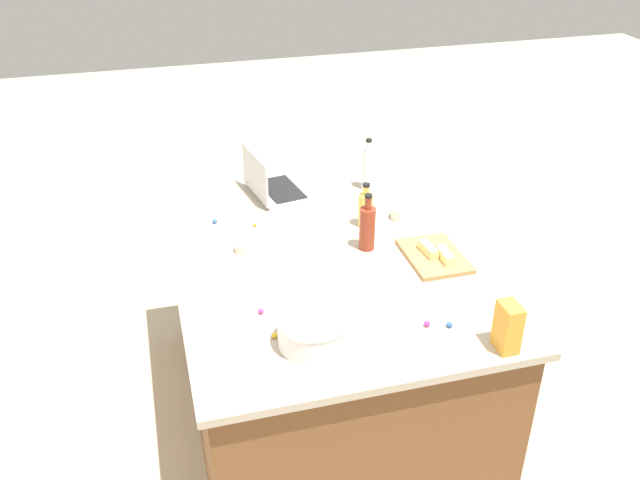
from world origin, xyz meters
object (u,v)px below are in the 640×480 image
Objects in this scene: butter_stick_left at (445,255)px; butter_stick_right at (428,249)px; bottle_vinegar at (368,169)px; ramekin_small at (245,247)px; bottle_soy at (367,227)px; bottle_oil at (365,209)px; mixing_bowl_large at (313,330)px; laptop at (271,186)px; ramekin_medium at (403,213)px; candy_bag at (508,327)px; cutting_board at (434,256)px.

butter_stick_right is at bearing 37.34° from butter_stick_left.
bottle_vinegar reaches higher than ramekin_small.
bottle_oil is at bearing -16.45° from bottle_soy.
laptop is at bearing -4.71° from mixing_bowl_large.
ramekin_medium is 0.59× the size of candy_bag.
ramekin_medium is (0.39, 0.02, -0.01)m from butter_stick_left.
ramekin_medium is at bearing -84.18° from bottle_oil.
bottle_oil reaches higher than ramekin_small.
bottle_vinegar is 0.72m from butter_stick_left.
bottle_vinegar reaches higher than mixing_bowl_large.
ramekin_small is (-0.47, 0.21, -0.03)m from laptop.
bottle_soy is (-0.58, -0.27, 0.05)m from laptop.
ramekin_small is at bearing 71.04° from cutting_board.
ramekin_small is 1.09m from candy_bag.
bottle_oil reaches higher than mixing_bowl_large.
bottle_soy reaches higher than candy_bag.
bottle_oil is 1.16× the size of candy_bag.
bottle_vinegar is 0.34m from ramekin_medium.
ramekin_medium is at bearing -82.22° from ramekin_small.
candy_bag is (-0.53, 0.02, 0.05)m from butter_stick_left.
laptop is 0.46m from bottle_vinegar.
butter_stick_right is (-0.31, -0.16, -0.04)m from bottle_oil.
bottle_oil is 0.35m from butter_stick_right.
bottle_soy is at bearing 161.15° from bottle_vinegar.
ramekin_medium is at bearing 3.66° from butter_stick_left.
bottle_soy is at bearing 58.58° from butter_stick_right.
ramekin_small is (0.23, 0.69, -0.02)m from butter_stick_right.
butter_stick_left and butter_stick_right have the same top height.
bottle_soy reaches higher than butter_stick_right.
laptop is at bearing -23.74° from ramekin_small.
butter_stick_left is at bearing -153.58° from cutting_board.
cutting_board is at bearing -108.96° from ramekin_small.
laptop reaches higher than mixing_bowl_large.
laptop is at bearing 21.30° from candy_bag.
butter_stick_right is (-0.66, -0.03, -0.06)m from bottle_vinegar.
butter_stick_right is (0.01, 0.02, 0.03)m from cutting_board.
mixing_bowl_large is at bearing 72.75° from candy_bag.
ramekin_small is 0.47× the size of candy_bag.
ramekin_medium is at bearing -49.22° from bottle_soy.
bottle_soy is (-0.18, 0.05, 0.02)m from bottle_oil.
bottle_vinegar is at bearing -18.85° from bottle_soy.
bottle_soy is 1.42× the size of candy_bag.
cutting_board is at bearing -175.36° from bottle_vinegar.
mixing_bowl_large is at bearing 145.74° from bottle_soy.
mixing_bowl_large is 0.83m from bottle_oil.
butter_stick_right is 0.59m from candy_bag.
mixing_bowl_large is 0.72m from cutting_board.
bottle_vinegar is 3.09× the size of ramekin_small.
bottle_vinegar is 1.26× the size of bottle_oil.
candy_bag is (-0.82, -0.71, 0.06)m from ramekin_small.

